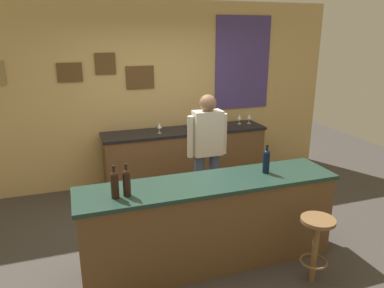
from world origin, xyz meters
TOP-DOWN VIEW (x-y plane):
  - ground_plane at (0.00, 0.00)m, footprint 10.00×10.00m
  - back_wall at (0.03, 2.03)m, footprint 6.00×0.09m
  - bar_counter at (0.00, -0.40)m, footprint 2.64×0.60m
  - side_counter at (0.40, 1.65)m, footprint 2.54×0.56m
  - bartender at (0.34, 0.55)m, footprint 0.52×0.21m
  - bar_stool at (0.84, -1.02)m, footprint 0.32×0.32m
  - wine_bottle_a at (-0.94, -0.47)m, footprint 0.07×0.07m
  - wine_bottle_b at (-0.83, -0.46)m, footprint 0.07×0.07m
  - wine_bottle_c at (0.64, -0.37)m, footprint 0.07×0.07m
  - wine_glass_a at (-0.02, 1.59)m, footprint 0.07×0.07m
  - wine_glass_b at (0.55, 1.66)m, footprint 0.07×0.07m
  - wine_glass_c at (1.36, 1.72)m, footprint 0.07×0.07m
  - wine_glass_d at (1.52, 1.70)m, footprint 0.07×0.07m
  - coffee_mug at (0.78, 1.72)m, footprint 0.13×0.08m

SIDE VIEW (x-z plane):
  - ground_plane at x=0.00m, z-range 0.00..0.00m
  - side_counter at x=0.40m, z-range 0.00..0.90m
  - bar_stool at x=0.84m, z-range 0.12..0.80m
  - bar_counter at x=0.00m, z-range 0.00..0.92m
  - bartender at x=0.34m, z-range 0.13..1.75m
  - coffee_mug at x=0.78m, z-range 0.90..1.00m
  - wine_glass_a at x=-0.02m, z-range 0.93..1.09m
  - wine_glass_b at x=0.55m, z-range 0.93..1.09m
  - wine_glass_c at x=1.36m, z-range 0.93..1.09m
  - wine_glass_d at x=1.52m, z-range 0.93..1.09m
  - wine_bottle_a at x=-0.94m, z-range 0.90..1.21m
  - wine_bottle_b at x=-0.83m, z-range 0.90..1.21m
  - wine_bottle_c at x=0.64m, z-range 0.90..1.21m
  - back_wall at x=0.03m, z-range 0.02..2.82m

